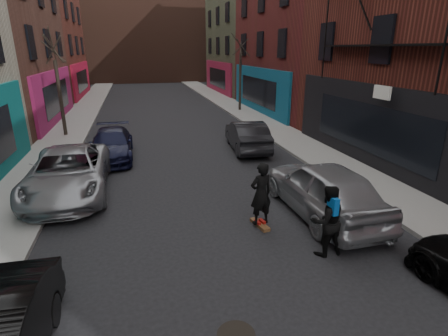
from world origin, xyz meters
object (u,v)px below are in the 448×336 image
parked_left_end (112,144)px  parked_right_far (323,188)px  tree_left_far (57,77)px  parked_right_end (247,135)px  pedestrian (327,221)px  skateboard (260,224)px  tree_right_far (240,67)px  skateboarder (261,194)px  manhole (236,335)px  parked_left_far (68,172)px

parked_left_end → parked_right_far: size_ratio=0.92×
tree_left_far → parked_right_end: bearing=-29.0°
parked_right_end → pedestrian: pedestrian is taller
parked_left_end → skateboard: size_ratio=5.76×
pedestrian → tree_left_far: bearing=-63.5°
tree_right_far → skateboarder: (-5.12, -19.08, -2.51)m
tree_right_far → parked_right_end: tree_right_far is taller
tree_left_far → skateboard: size_ratio=8.12×
parked_right_end → skateboarder: bearing=80.5°
skateboard → pedestrian: size_ratio=0.44×
parked_right_end → manhole: 12.27m
parked_left_far → parked_right_end: (7.80, 3.88, -0.05)m
parked_right_end → skateboard: (-2.12, -7.86, -0.69)m
pedestrian → manhole: pedestrian is taller
tree_left_far → skateboarder: size_ratio=3.54×
tree_left_far → parked_left_far: size_ratio=1.15×
parked_left_end → skateboarder: bearing=-60.6°
tree_right_far → parked_right_end: bearing=-105.0°
parked_right_far → tree_left_far: bearing=-54.8°
parked_left_end → skateboard: parked_left_end is taller
parked_right_far → parked_right_end: (0.00, 7.57, -0.12)m
skateboard → manhole: (-1.80, -3.75, -0.04)m
parked_left_far → skateboarder: bearing=-35.8°
skateboard → parked_left_end: bearing=107.9°
parked_right_end → skateboarder: skateboarder is taller
skateboarder → parked_right_far: bearing=176.7°
tree_left_far → parked_right_end: size_ratio=1.45×
parked_left_end → pedestrian: (5.50, -9.72, 0.25)m
parked_left_end → pedestrian: bearing=-60.2°
pedestrian → tree_right_far: bearing=-103.9°
tree_right_far → parked_left_far: tree_right_far is taller
parked_left_far → manhole: 8.68m
parked_left_far → parked_right_far: parked_right_far is taller
parked_right_end → skateboarder: size_ratio=2.44×
skateboarder → manhole: size_ratio=2.62×
parked_right_far → parked_left_far: bearing=-26.5°
parked_left_end → parked_right_end: size_ratio=1.03×
skateboard → pedestrian: (1.07, -1.74, 0.87)m
parked_left_end → skateboard: (4.43, -7.98, -0.62)m
parked_left_end → parked_right_end: 6.55m
tree_right_far → parked_right_far: size_ratio=1.36×
parked_left_far → skateboarder: 6.94m
tree_left_far → parked_left_end: (2.85, -5.09, -2.71)m
tree_left_far → skateboarder: tree_left_far is taller
parked_left_end → parked_right_end: (6.55, -0.12, 0.07)m
pedestrian → parked_right_far: bearing=-120.3°
parked_right_end → tree_right_far: bearing=-99.4°
tree_right_far → parked_left_far: 18.76m
tree_left_far → skateboarder: 15.15m
manhole → parked_right_end: bearing=71.3°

